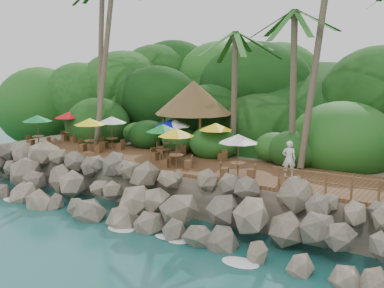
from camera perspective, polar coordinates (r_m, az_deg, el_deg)
The scene contains 11 objects.
ground at distance 22.80m, azimuth -8.49°, elevation -10.64°, with size 140.00×140.00×0.00m, color #19514F.
land_base at distance 35.57m, azimuth 8.92°, elevation -1.42°, with size 32.00×25.20×2.10m, color gray.
jungle_hill at distance 42.59m, azimuth 13.10°, elevation -1.13°, with size 44.80×28.00×15.40m, color #143811.
seawall at distance 23.88m, azimuth -5.34°, elevation -6.71°, with size 29.00×4.00×2.30m, color gray, non-canonical shape.
terrace at distance 26.74m, azimuth 0.00°, elevation -2.53°, with size 26.00×5.00×0.20m, color brown.
jungle_foliage at distance 34.91m, azimuth 8.19°, elevation -3.38°, with size 44.00×16.00×12.00m, color #143811, non-canonical shape.
foam_line at distance 23.00m, azimuth -7.99°, elevation -10.36°, with size 25.20×0.80×0.06m.
palapa at distance 30.33m, azimuth 0.20°, elevation 5.80°, with size 5.13×5.13×4.60m.
dining_clusters at distance 27.19m, azimuth -2.35°, elevation 1.80°, with size 25.63×5.23×2.20m.
railing at distance 20.51m, azimuth 20.73°, elevation -5.02°, with size 8.30×0.10×1.00m.
waiter at distance 23.66m, azimuth 11.95°, elevation -1.83°, with size 0.68×0.45×1.87m, color white.
Camera 1 is at (14.41, -15.78, 7.96)m, focal length 42.93 mm.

